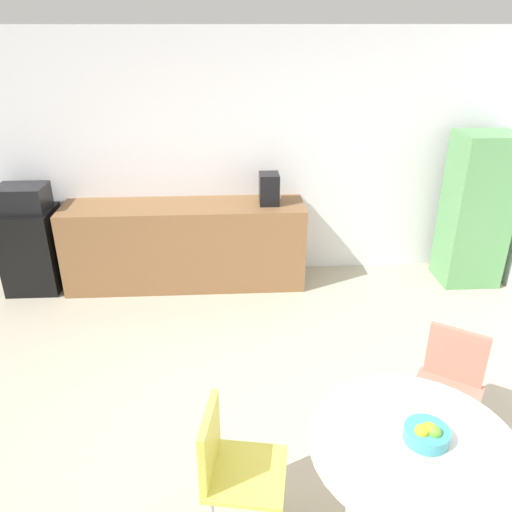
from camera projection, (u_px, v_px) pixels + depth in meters
ground_plane at (244, 474)px, 3.23m from camera, size 6.00×6.00×0.00m
wall_back at (233, 158)px, 5.39m from camera, size 6.00×0.10×2.60m
counter_block at (186, 245)px, 5.41m from camera, size 2.52×0.60×0.90m
mini_fridge at (33, 249)px, 5.33m from camera, size 0.54×0.54×0.88m
microwave at (22, 198)px, 5.09m from camera, size 0.48×0.38×0.26m
locker_cabinet at (476, 210)px, 5.32m from camera, size 0.60×0.50×1.63m
round_table at (411, 465)px, 2.54m from camera, size 1.04×1.04×0.76m
chair_coral at (450, 377)px, 3.30m from camera, size 0.59×0.59×0.83m
chair_yellow at (227, 460)px, 2.68m from camera, size 0.49×0.49×0.83m
fruit_bowl at (427, 433)px, 2.47m from camera, size 0.22×0.22×0.11m
mug_white at (273, 198)px, 5.26m from camera, size 0.13×0.08×0.09m
coffee_maker at (269, 189)px, 5.20m from camera, size 0.20×0.24×0.32m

